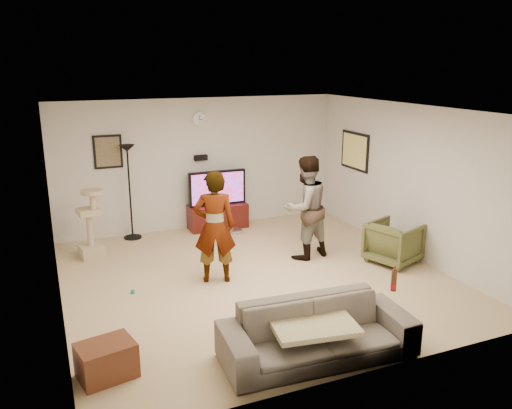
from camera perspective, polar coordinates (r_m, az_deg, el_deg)
name	(u,v)px	position (r m, az deg, el deg)	size (l,w,h in m)	color
floor	(255,278)	(7.92, -0.08, -8.04)	(5.50, 5.50, 0.02)	tan
ceiling	(255,109)	(7.29, -0.09, 10.44)	(5.50, 5.50, 0.02)	white
wall_back	(200,164)	(10.04, -6.17, 4.47)	(5.50, 0.04, 2.50)	silver
wall_front	(364,263)	(5.20, 11.76, -6.27)	(5.50, 0.04, 2.50)	silver
wall_left	(53,219)	(6.96, -21.46, -1.45)	(0.04, 5.50, 2.50)	silver
wall_right	(409,181)	(8.91, 16.48, 2.51)	(0.04, 5.50, 2.50)	silver
wall_clock	(199,119)	(9.88, -6.26, 9.28)	(0.26, 0.26, 0.04)	silver
wall_speaker	(201,158)	(9.96, -6.09, 5.14)	(0.25, 0.10, 0.10)	black
picture_back	(108,152)	(9.62, -15.98, 5.60)	(0.42, 0.03, 0.52)	brown
picture_right	(355,151)	(10.11, 10.81, 5.80)	(0.03, 0.78, 0.62)	#FBE976
tv_stand	(218,216)	(10.13, -4.22, -1.30)	(1.13, 0.45, 0.47)	#3B0F0B
console_box	(230,231)	(9.87, -2.85, -2.95)	(0.40, 0.30, 0.07)	#B3B3B5
tv	(217,188)	(9.98, -4.29, 1.84)	(1.13, 0.08, 0.67)	black
tv_screen	(218,188)	(9.94, -4.21, 1.78)	(1.04, 0.01, 0.59)	#4F3BDA
floor_lamp	(130,193)	(9.62, -13.70, 1.26)	(0.32, 0.32, 1.72)	black
cat_tree	(89,224)	(8.93, -17.87, -2.02)	(0.37, 0.37, 1.16)	tan
person_left	(215,227)	(7.53, -4.57, -2.47)	(0.61, 0.40, 1.67)	#A1A1A1
person_right	(305,208)	(8.46, 5.45, -0.34)	(0.83, 0.65, 1.71)	teal
sofa	(318,331)	(5.85, 6.78, -13.70)	(2.12, 0.83, 0.62)	#60574E
throw_blanket	(312,324)	(5.76, 6.22, -12.90)	(0.90, 0.70, 0.06)	beige
beer_bottle	(394,281)	(6.15, 14.92, -8.08)	(0.06, 0.06, 0.25)	#4B220F
armchair	(394,243)	(8.64, 14.89, -4.07)	(0.72, 0.74, 0.68)	#4A4D27
side_table	(106,360)	(5.76, -16.13, -16.13)	(0.56, 0.42, 0.37)	#592C1B
toy_ball	(133,291)	(7.58, -13.40, -9.27)	(0.06, 0.06, 0.06)	#0A9484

